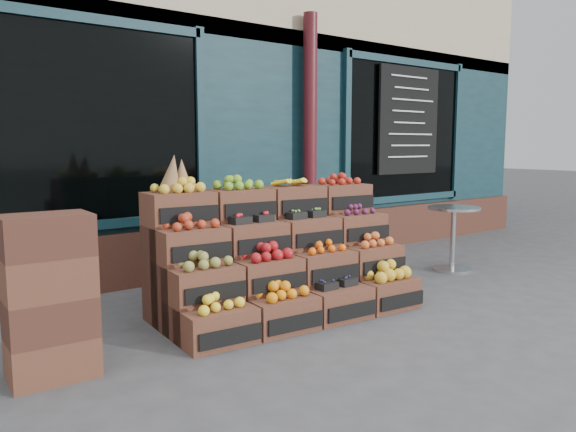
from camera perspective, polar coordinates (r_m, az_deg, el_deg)
ground at (r=5.27m, az=6.48°, el=-9.81°), size 60.00×60.00×0.00m
shop_facade at (r=9.44m, az=-15.94°, el=12.19°), size 12.00×6.24×4.80m
crate_display at (r=5.21m, az=-0.88°, el=-4.81°), size 2.42×1.31×1.46m
spare_crates at (r=4.03m, az=-23.07°, el=-7.60°), size 0.57×0.40×1.10m
bistro_table at (r=7.15m, az=16.41°, el=-1.47°), size 0.63×0.63×0.79m
shopkeeper at (r=6.85m, az=-20.75°, el=1.56°), size 0.76×0.60×1.84m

